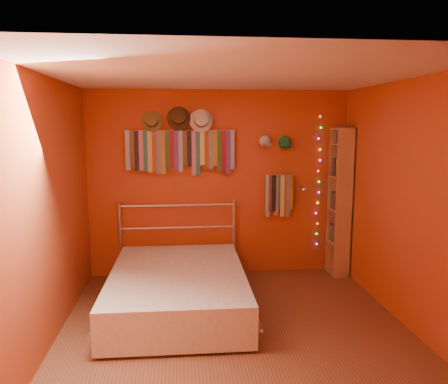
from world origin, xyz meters
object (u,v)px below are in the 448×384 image
object	(u,v)px
reading_lamp	(303,189)
bookshelf	(343,201)
bed	(178,289)
tie_rack	(181,150)

from	to	relation	value
reading_lamp	bookshelf	size ratio (longest dim) A/B	0.16
reading_lamp	bookshelf	xyz separation A→B (m)	(0.56, 0.02, -0.17)
reading_lamp	bookshelf	world-z (taller)	bookshelf
reading_lamp	bed	size ratio (longest dim) A/B	0.15
tie_rack	bookshelf	xyz separation A→B (m)	(2.17, -0.15, -0.70)
tie_rack	bed	world-z (taller)	tie_rack
reading_lamp	tie_rack	bearing A→B (deg)	173.79
reading_lamp	bookshelf	distance (m)	0.59
tie_rack	reading_lamp	bearing A→B (deg)	-6.21
tie_rack	bed	size ratio (longest dim) A/B	0.68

